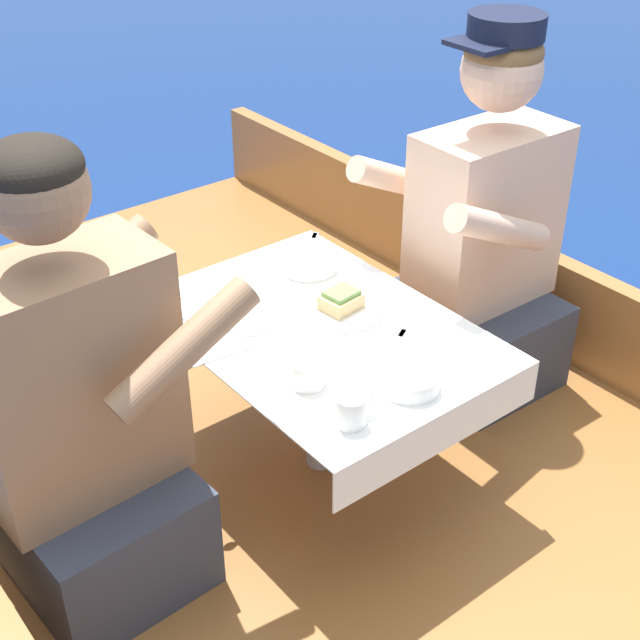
% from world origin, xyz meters
% --- Properties ---
extents(ground_plane, '(60.00, 60.00, 0.00)m').
position_xyz_m(ground_plane, '(0.00, 0.00, 0.00)').
color(ground_plane, navy).
extents(boat_deck, '(1.85, 3.21, 0.30)m').
position_xyz_m(boat_deck, '(0.00, 0.00, 0.15)').
color(boat_deck, brown).
rests_on(boat_deck, ground_plane).
extents(gunwale_starboard, '(0.06, 3.21, 0.30)m').
position_xyz_m(gunwale_starboard, '(0.89, 0.00, 0.45)').
color(gunwale_starboard, '#936033').
rests_on(gunwale_starboard, boat_deck).
extents(cockpit_table, '(0.59, 0.82, 0.42)m').
position_xyz_m(cockpit_table, '(0.00, -0.08, 0.67)').
color(cockpit_table, '#B2B2B7').
rests_on(cockpit_table, boat_deck).
extents(person_port, '(0.54, 0.46, 1.01)m').
position_xyz_m(person_port, '(-0.59, -0.05, 0.70)').
color(person_port, '#333847').
rests_on(person_port, boat_deck).
extents(person_starboard, '(0.53, 0.45, 1.04)m').
position_xyz_m(person_starboard, '(0.59, -0.04, 0.72)').
color(person_starboard, '#333847').
rests_on(person_starboard, boat_deck).
extents(plate_sandwich, '(0.20, 0.20, 0.01)m').
position_xyz_m(plate_sandwich, '(0.08, -0.06, 0.72)').
color(plate_sandwich, white).
rests_on(plate_sandwich, cockpit_table).
extents(plate_bread, '(0.18, 0.18, 0.01)m').
position_xyz_m(plate_bread, '(-0.10, 0.06, 0.72)').
color(plate_bread, white).
rests_on(plate_bread, cockpit_table).
extents(sandwich, '(0.10, 0.08, 0.05)m').
position_xyz_m(sandwich, '(0.08, -0.06, 0.75)').
color(sandwich, tan).
rests_on(sandwich, plate_sandwich).
extents(bowl_port_near, '(0.12, 0.12, 0.04)m').
position_xyz_m(bowl_port_near, '(-0.00, -0.39, 0.74)').
color(bowl_port_near, white).
rests_on(bowl_port_near, cockpit_table).
extents(bowl_starboard_near, '(0.15, 0.15, 0.04)m').
position_xyz_m(bowl_starboard_near, '(0.15, 0.15, 0.74)').
color(bowl_starboard_near, white).
rests_on(bowl_starboard_near, cockpit_table).
extents(coffee_cup_port, '(0.09, 0.06, 0.07)m').
position_xyz_m(coffee_cup_port, '(-0.17, -0.40, 0.75)').
color(coffee_cup_port, white).
rests_on(coffee_cup_port, cockpit_table).
extents(coffee_cup_starboard, '(0.10, 0.07, 0.06)m').
position_xyz_m(coffee_cup_starboard, '(-0.16, -0.24, 0.74)').
color(coffee_cup_starboard, white).
rests_on(coffee_cup_starboard, cockpit_table).
extents(utensil_fork_starboard, '(0.14, 0.13, 0.00)m').
position_xyz_m(utensil_fork_starboard, '(0.24, 0.26, 0.72)').
color(utensil_fork_starboard, silver).
rests_on(utensil_fork_starboard, cockpit_table).
extents(utensil_knife_port, '(0.02, 0.17, 0.00)m').
position_xyz_m(utensil_knife_port, '(-0.18, 0.25, 0.72)').
color(utensil_knife_port, silver).
rests_on(utensil_knife_port, cockpit_table).
extents(utensil_spoon_port, '(0.09, 0.16, 0.01)m').
position_xyz_m(utensil_spoon_port, '(-0.23, 0.14, 0.72)').
color(utensil_spoon_port, silver).
rests_on(utensil_spoon_port, cockpit_table).
extents(utensil_fork_port, '(0.16, 0.10, 0.00)m').
position_xyz_m(utensil_fork_port, '(0.09, -0.25, 0.72)').
color(utensil_fork_port, silver).
rests_on(utensil_fork_port, cockpit_table).
extents(utensil_spoon_center, '(0.17, 0.04, 0.01)m').
position_xyz_m(utensil_spoon_center, '(-0.27, -0.04, 0.72)').
color(utensil_spoon_center, silver).
rests_on(utensil_spoon_center, cockpit_table).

